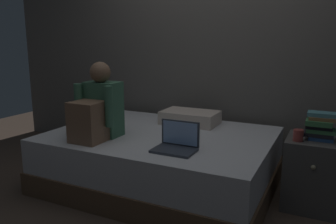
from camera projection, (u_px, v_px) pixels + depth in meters
The scene contains 9 objects.
ground_plane at pixel (166, 201), 2.83m from camera, with size 8.00×8.00×0.00m, color #47382D.
wall_back at pixel (216, 39), 3.61m from camera, with size 5.60×0.10×2.70m, color #605B56.
bed at pixel (161, 159), 3.13m from camera, with size 2.00×1.50×0.50m.
nightstand at pixel (314, 173), 2.69m from camera, with size 0.44×0.46×0.57m.
person_sitting at pixel (97, 110), 2.88m from camera, with size 0.39×0.44×0.66m.
laptop at pixel (177, 143), 2.58m from camera, with size 0.32×0.23×0.22m.
pillow at pixel (190, 117), 3.42m from camera, with size 0.56×0.36×0.13m, color beige.
book_stack at pixel (320, 126), 2.59m from camera, with size 0.23×0.17×0.22m.
mug at pixel (298, 135), 2.57m from camera, with size 0.08×0.08×0.09m, color #933833.
Camera 1 is at (1.17, -2.34, 1.32)m, focal length 35.83 mm.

